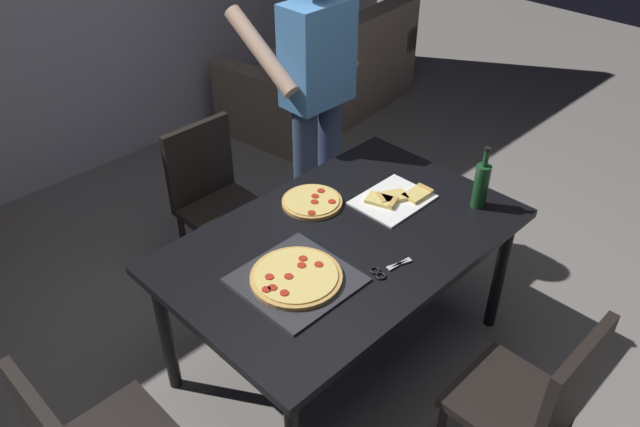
{
  "coord_description": "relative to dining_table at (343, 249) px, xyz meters",
  "views": [
    {
      "loc": [
        -1.62,
        -1.47,
        2.45
      ],
      "look_at": [
        0.0,
        0.15,
        0.8
      ],
      "focal_mm": 34.91,
      "sensor_mm": 36.0,
      "label": 1
    }
  ],
  "objects": [
    {
      "name": "wine_bottle",
      "position": [
        0.63,
        -0.28,
        0.19
      ],
      "size": [
        0.07,
        0.07,
        0.32
      ],
      "color": "#194723",
      "rests_on": "dining_table"
    },
    {
      "name": "person_serving_pizza",
      "position": [
        0.59,
        0.77,
        0.32
      ],
      "size": [
        0.55,
        0.54,
        1.75
      ],
      "color": "#38476B",
      "rests_on": "ground_plane"
    },
    {
      "name": "pizza_slices_on_towel",
      "position": [
        0.38,
        0.02,
        0.08
      ],
      "size": [
        0.36,
        0.28,
        0.03
      ],
      "color": "white",
      "rests_on": "dining_table"
    },
    {
      "name": "chair_far_side",
      "position": [
        0.0,
        0.99,
        -0.17
      ],
      "size": [
        0.42,
        0.42,
        0.9
      ],
      "color": "black",
      "rests_on": "ground_plane"
    },
    {
      "name": "ground_plane",
      "position": [
        0.0,
        0.0,
        -0.68
      ],
      "size": [
        12.0,
        12.0,
        0.0
      ],
      "primitive_type": "plane",
      "color": "gray"
    },
    {
      "name": "kitchen_scissors",
      "position": [
        -0.05,
        -0.28,
        0.08
      ],
      "size": [
        0.2,
        0.1,
        0.01
      ],
      "color": "silver",
      "rests_on": "dining_table"
    },
    {
      "name": "pepperoni_pizza_on_tray",
      "position": [
        -0.35,
        -0.06,
        0.09
      ],
      "size": [
        0.44,
        0.44,
        0.04
      ],
      "color": "#2D2D33",
      "rests_on": "dining_table"
    },
    {
      "name": "couch",
      "position": [
        1.91,
        1.99,
        -0.38
      ],
      "size": [
        1.79,
        1.05,
        0.85
      ],
      "color": "gray",
      "rests_on": "ground_plane"
    },
    {
      "name": "dining_table",
      "position": [
        0.0,
        0.0,
        0.0
      ],
      "size": [
        1.59,
        1.01,
        0.75
      ],
      "color": "black",
      "rests_on": "ground_plane"
    },
    {
      "name": "chair_near_camera",
      "position": [
        -0.0,
        -0.99,
        -0.17
      ],
      "size": [
        0.42,
        0.42,
        0.9
      ],
      "color": "black",
      "rests_on": "ground_plane"
    },
    {
      "name": "second_pizza_plain",
      "position": [
        0.08,
        0.28,
        0.08
      ],
      "size": [
        0.29,
        0.29,
        0.03
      ],
      "color": "tan",
      "rests_on": "dining_table"
    }
  ]
}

